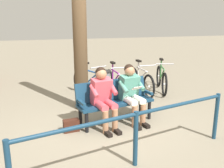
{
  "coord_description": "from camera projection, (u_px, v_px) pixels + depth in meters",
  "views": [
    {
      "loc": [
        1.14,
        4.71,
        2.17
      ],
      "look_at": [
        -0.29,
        -0.42,
        0.75
      ],
      "focal_mm": 41.63,
      "sensor_mm": 36.0,
      "label": 1
    }
  ],
  "objects": [
    {
      "name": "tree_trunk",
      "position": [
        80.0,
        26.0,
        5.76
      ],
      "size": [
        0.32,
        0.32,
        3.89
      ],
      "primitive_type": "cylinder",
      "color": "#4C3823",
      "rests_on": "ground"
    },
    {
      "name": "ground_plane",
      "position": [
        104.0,
        126.0,
        5.24
      ],
      "size": [
        40.0,
        40.0,
        0.0
      ],
      "primitive_type": "plane",
      "color": "gray"
    },
    {
      "name": "bicycle_red",
      "position": [
        141.0,
        81.0,
        7.36
      ],
      "size": [
        0.48,
        1.68,
        0.94
      ],
      "rotation": [
        0.0,
        0.0,
        1.62
      ],
      "color": "black",
      "rests_on": "ground"
    },
    {
      "name": "handbag",
      "position": [
        71.0,
        126.0,
        4.97
      ],
      "size": [
        0.31,
        0.17,
        0.24
      ],
      "primitive_type": "cube",
      "rotation": [
        0.0,
        0.0,
        0.11
      ],
      "color": "#3F1E14",
      "rests_on": "ground"
    },
    {
      "name": "person_reading",
      "position": [
        131.0,
        91.0,
        5.33
      ],
      "size": [
        0.54,
        0.82,
        1.2
      ],
      "rotation": [
        0.0,
        0.0,
        0.2
      ],
      "color": "#4C8C7A",
      "rests_on": "ground"
    },
    {
      "name": "person_companion",
      "position": [
        103.0,
        95.0,
        5.05
      ],
      "size": [
        0.54,
        0.82,
        1.2
      ],
      "rotation": [
        0.0,
        0.0,
        0.2
      ],
      "color": "#D84C59",
      "rests_on": "ground"
    },
    {
      "name": "litter_bin",
      "position": [
        103.0,
        88.0,
        6.45
      ],
      "size": [
        0.38,
        0.38,
        0.85
      ],
      "color": "slate",
      "rests_on": "ground"
    },
    {
      "name": "bench",
      "position": [
        114.0,
        98.0,
        5.37
      ],
      "size": [
        1.66,
        0.79,
        0.87
      ],
      "rotation": [
        0.0,
        0.0,
        0.2
      ],
      "color": "navy",
      "rests_on": "ground"
    },
    {
      "name": "bicycle_blue",
      "position": [
        90.0,
        84.0,
        7.09
      ],
      "size": [
        0.75,
        1.57,
        0.94
      ],
      "rotation": [
        0.0,
        0.0,
        1.98
      ],
      "color": "black",
      "rests_on": "ground"
    },
    {
      "name": "bicycle_black",
      "position": [
        161.0,
        79.0,
        7.61
      ],
      "size": [
        0.63,
        1.63,
        0.94
      ],
      "rotation": [
        0.0,
        0.0,
        1.28
      ],
      "color": "black",
      "rests_on": "ground"
    },
    {
      "name": "bicycle_purple",
      "position": [
        115.0,
        84.0,
        7.06
      ],
      "size": [
        0.48,
        1.68,
        0.94
      ],
      "rotation": [
        0.0,
        0.0,
        1.6
      ],
      "color": "black",
      "rests_on": "ground"
    },
    {
      "name": "railing_fence",
      "position": [
        136.0,
        128.0,
        3.73
      ],
      "size": [
        3.44,
        0.92,
        0.85
      ],
      "rotation": [
        0.0,
        0.0,
        0.25
      ],
      "color": "navy",
      "rests_on": "ground"
    }
  ]
}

